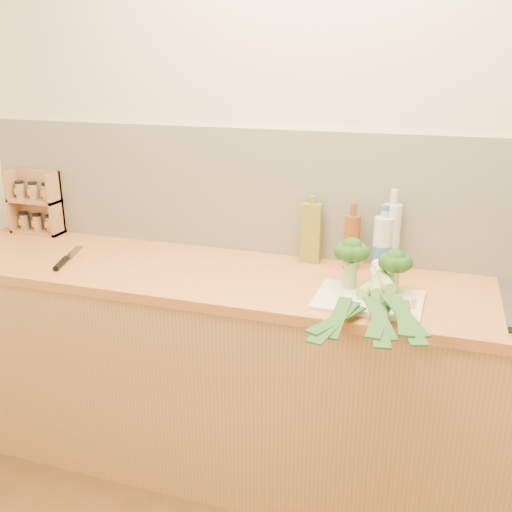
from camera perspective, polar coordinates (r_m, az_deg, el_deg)
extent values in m
plane|color=beige|center=(2.39, 6.31, 9.03)|extent=(3.50, 0.00, 3.50)
cube|color=silver|center=(2.40, 6.15, 5.94)|extent=(3.20, 0.02, 0.54)
cube|color=tan|center=(2.43, 4.02, -12.89)|extent=(3.20, 0.60, 0.86)
cube|color=#DD9041|center=(2.22, 4.29, -2.98)|extent=(3.20, 0.62, 0.04)
cube|color=silver|center=(2.06, 11.18, -4.32)|extent=(0.38, 0.28, 0.01)
cylinder|color=#90B368|center=(2.13, 9.41, -1.80)|extent=(0.05, 0.05, 0.10)
sphere|color=#18350E|center=(2.10, 9.56, 0.79)|extent=(0.08, 0.08, 0.08)
sphere|color=#18350E|center=(2.09, 10.53, 0.34)|extent=(0.06, 0.06, 0.06)
sphere|color=#18350E|center=(2.12, 10.27, 0.62)|extent=(0.06, 0.06, 0.06)
sphere|color=#18350E|center=(2.13, 9.48, 0.76)|extent=(0.06, 0.06, 0.06)
sphere|color=#18350E|center=(2.12, 8.73, 0.66)|extent=(0.06, 0.06, 0.06)
sphere|color=#18350E|center=(2.09, 8.58, 0.40)|extent=(0.06, 0.06, 0.06)
sphere|color=#18350E|center=(2.07, 9.16, 0.16)|extent=(0.06, 0.06, 0.06)
sphere|color=#18350E|center=(2.07, 10.04, 0.14)|extent=(0.06, 0.06, 0.06)
cylinder|color=#90B368|center=(2.12, 13.59, -2.50)|extent=(0.04, 0.04, 0.08)
sphere|color=#18350E|center=(2.09, 13.77, -0.28)|extent=(0.07, 0.07, 0.07)
sphere|color=#18350E|center=(2.09, 14.68, -0.69)|extent=(0.06, 0.06, 0.06)
sphere|color=#18350E|center=(2.12, 14.39, -0.43)|extent=(0.06, 0.06, 0.06)
sphere|color=#18350E|center=(2.13, 13.62, -0.29)|extent=(0.06, 0.06, 0.06)
sphere|color=#18350E|center=(2.11, 12.95, -0.38)|extent=(0.06, 0.06, 0.06)
sphere|color=#18350E|center=(2.08, 12.87, -0.64)|extent=(0.06, 0.06, 0.06)
sphere|color=#18350E|center=(2.06, 13.46, -0.87)|extent=(0.06, 0.06, 0.06)
sphere|color=#18350E|center=(2.07, 14.27, -0.90)|extent=(0.06, 0.06, 0.06)
cylinder|color=white|center=(2.23, 12.36, -1.85)|extent=(0.06, 0.13, 0.04)
cylinder|color=#87B55A|center=(2.10, 11.22, -3.04)|extent=(0.07, 0.17, 0.04)
cube|color=#164018|center=(1.83, 8.12, -6.28)|extent=(0.15, 0.30, 0.02)
cube|color=#164018|center=(1.81, 7.89, -6.46)|extent=(0.11, 0.34, 0.01)
cube|color=#164018|center=(1.84, 8.24, -6.05)|extent=(0.05, 0.28, 0.02)
cylinder|color=white|center=(2.16, 11.80, -1.94)|extent=(0.06, 0.11, 0.04)
cylinder|color=#87B55A|center=(2.06, 11.91, -3.01)|extent=(0.06, 0.13, 0.04)
cube|color=#164018|center=(1.81, 12.24, -6.25)|extent=(0.05, 0.30, 0.02)
cube|color=#164018|center=(1.79, 12.27, -6.47)|extent=(0.10, 0.34, 0.01)
cube|color=#164018|center=(1.82, 12.24, -6.00)|extent=(0.14, 0.28, 0.02)
cylinder|color=white|center=(2.18, 12.22, -1.30)|extent=(0.07, 0.12, 0.04)
cylinder|color=#87B55A|center=(2.06, 12.83, -2.49)|extent=(0.08, 0.15, 0.04)
cube|color=#164018|center=(1.80, 14.60, -5.91)|extent=(0.08, 0.30, 0.02)
cube|color=#164018|center=(1.78, 14.75, -6.12)|extent=(0.15, 0.34, 0.01)
cube|color=#164018|center=(1.81, 14.54, -5.66)|extent=(0.17, 0.27, 0.02)
cube|color=silver|center=(2.64, -17.79, 0.29)|extent=(0.10, 0.20, 0.00)
cylinder|color=black|center=(2.49, -18.93, -0.70)|extent=(0.06, 0.13, 0.02)
cube|color=#B1814C|center=(3.01, -20.77, 5.20)|extent=(0.26, 0.02, 0.31)
cube|color=#B1814C|center=(3.02, -20.93, 2.32)|extent=(0.26, 0.10, 0.02)
cube|color=#B1814C|center=(2.98, -21.28, 5.20)|extent=(0.26, 0.10, 0.02)
cube|color=#B1814C|center=(3.06, -23.03, 5.12)|extent=(0.01, 0.10, 0.31)
cube|color=#B1814C|center=(2.91, -19.39, 4.90)|extent=(0.01, 0.10, 0.31)
cylinder|color=gray|center=(3.05, -22.16, 3.22)|extent=(0.04, 0.04, 0.07)
cylinder|color=gray|center=(3.00, -21.02, 3.12)|extent=(0.04, 0.04, 0.07)
cylinder|color=gray|center=(2.96, -19.86, 3.02)|extent=(0.04, 0.04, 0.07)
cylinder|color=gray|center=(3.02, -22.52, 6.08)|extent=(0.04, 0.04, 0.07)
cylinder|color=gray|center=(2.97, -21.38, 6.03)|extent=(0.04, 0.04, 0.07)
cylinder|color=gray|center=(2.92, -20.20, 5.97)|extent=(0.04, 0.04, 0.07)
cube|color=olive|center=(2.39, 5.55, 2.29)|extent=(0.08, 0.05, 0.25)
cylinder|color=olive|center=(2.35, 5.66, 5.58)|extent=(0.02, 0.02, 0.03)
cylinder|color=silver|center=(2.34, 13.34, 1.77)|extent=(0.07, 0.07, 0.27)
cylinder|color=silver|center=(2.30, 13.66, 5.75)|extent=(0.03, 0.03, 0.06)
cylinder|color=brown|center=(2.34, 9.56, 1.38)|extent=(0.06, 0.06, 0.22)
cylinder|color=brown|center=(2.30, 9.74, 4.62)|extent=(0.03, 0.03, 0.05)
cylinder|color=silver|center=(2.32, 12.51, 1.06)|extent=(0.08, 0.08, 0.23)
cylinder|color=silver|center=(2.28, 12.73, 4.12)|extent=(0.03, 0.03, 0.03)
cylinder|color=#2F6FB0|center=(2.33, 12.45, 0.27)|extent=(0.08, 0.08, 0.07)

